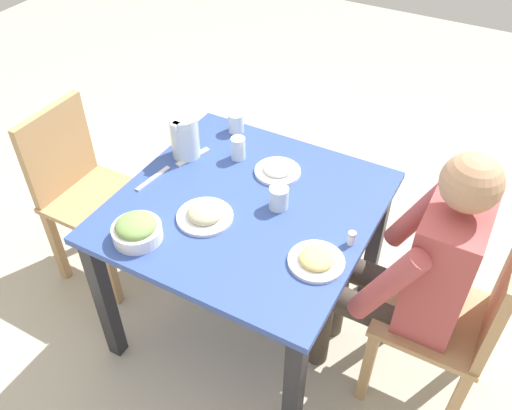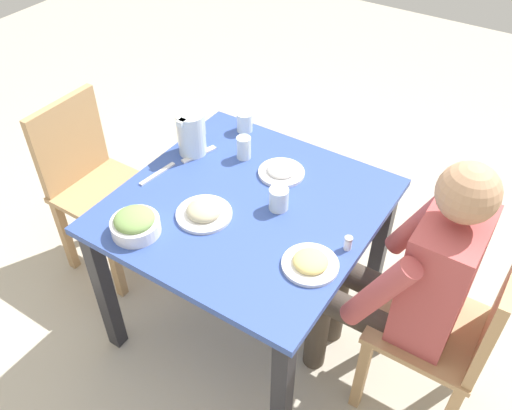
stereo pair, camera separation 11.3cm
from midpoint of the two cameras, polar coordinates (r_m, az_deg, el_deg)
The scene contains 16 objects.
ground_plane at distance 2.62m, azimuth -2.11°, elevation -11.96°, with size 8.00×8.00×0.00m, color #B7AD99.
dining_table at distance 2.15m, azimuth -2.52°, elevation -2.08°, with size 0.97×0.97×0.73m.
chair_near at distance 2.11m, azimuth 19.42°, elevation -11.18°, with size 0.40×0.40×0.89m.
chair_far at distance 2.65m, azimuth -19.19°, elevation 1.85°, with size 0.40×0.40×0.89m.
diner_near at distance 2.00m, azimuth 14.76°, elevation -6.67°, with size 0.48×0.53×1.19m.
water_pitcher at distance 2.30m, azimuth -8.98°, elevation 7.21°, with size 0.16×0.12×0.19m.
salad_bowl at distance 1.97m, azimuth -14.17°, elevation -2.60°, with size 0.18×0.18×0.09m.
plate_yoghurt at distance 2.21m, azimuth 0.85°, elevation 3.71°, with size 0.19×0.19×0.04m.
plate_beans at distance 2.01m, azimuth -7.08°, elevation -1.03°, with size 0.21×0.21×0.06m.
plate_fries at distance 1.85m, azimuth 4.69°, elevation -5.85°, with size 0.20×0.20×0.05m.
water_glass_by_pitcher at distance 2.03m, azimuth 0.84°, elevation 0.73°, with size 0.08×0.08×0.09m, color silver.
water_glass_near_right at distance 2.45m, azimuth -3.48°, elevation 8.71°, with size 0.07×0.07×0.09m, color silver.
water_glass_far_left at distance 2.28m, azimuth -3.34°, elevation 6.01°, with size 0.06×0.06×0.10m, color silver.
salt_shaker at distance 1.92m, azimuth 8.46°, elevation -3.54°, with size 0.03×0.03×0.05m.
fork_near at distance 2.33m, azimuth -8.11°, elevation 5.05°, with size 0.17×0.03×0.01m, color silver.
knife_near at distance 2.24m, azimuth -12.32°, elevation 2.75°, with size 0.18×0.02×0.01m, color silver.
Camera 1 is at (-1.35, -0.78, 2.10)m, focal length 37.64 mm.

